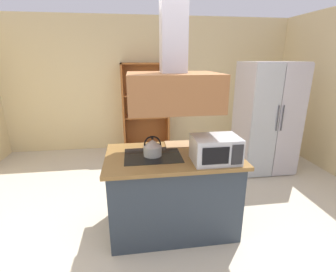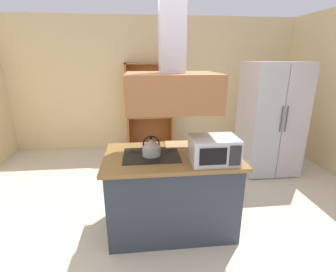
{
  "view_description": "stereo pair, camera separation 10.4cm",
  "coord_description": "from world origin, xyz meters",
  "px_view_note": "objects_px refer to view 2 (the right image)",
  "views": [
    {
      "loc": [
        -0.38,
        -2.33,
        1.9
      ],
      "look_at": [
        0.03,
        0.47,
        1.0
      ],
      "focal_mm": 26.4,
      "sensor_mm": 36.0,
      "label": 1
    },
    {
      "loc": [
        -0.28,
        -2.34,
        1.9
      ],
      "look_at": [
        0.03,
        0.47,
        1.0
      ],
      "focal_mm": 26.4,
      "sensor_mm": 36.0,
      "label": 2
    }
  ],
  "objects_px": {
    "cutting_board": "(179,145)",
    "microwave": "(214,150)",
    "refrigerator": "(270,119)",
    "kettle": "(151,147)",
    "dish_cabinet": "(150,112)"
  },
  "relations": [
    {
      "from": "cutting_board",
      "to": "microwave",
      "type": "xyz_separation_m",
      "value": [
        0.26,
        -0.53,
        0.12
      ]
    },
    {
      "from": "cutting_board",
      "to": "refrigerator",
      "type": "bearing_deg",
      "value": 31.94
    },
    {
      "from": "kettle",
      "to": "cutting_board",
      "type": "xyz_separation_m",
      "value": [
        0.35,
        0.29,
        -0.08
      ]
    },
    {
      "from": "kettle",
      "to": "microwave",
      "type": "xyz_separation_m",
      "value": [
        0.61,
        -0.24,
        0.04
      ]
    },
    {
      "from": "cutting_board",
      "to": "kettle",
      "type": "bearing_deg",
      "value": -140.46
    },
    {
      "from": "dish_cabinet",
      "to": "cutting_board",
      "type": "height_order",
      "value": "dish_cabinet"
    },
    {
      "from": "refrigerator",
      "to": "kettle",
      "type": "height_order",
      "value": "refrigerator"
    },
    {
      "from": "cutting_board",
      "to": "microwave",
      "type": "relative_size",
      "value": 0.74
    },
    {
      "from": "kettle",
      "to": "cutting_board",
      "type": "relative_size",
      "value": 0.64
    },
    {
      "from": "refrigerator",
      "to": "dish_cabinet",
      "type": "xyz_separation_m",
      "value": [
        -1.97,
        1.31,
        -0.12
      ]
    },
    {
      "from": "dish_cabinet",
      "to": "kettle",
      "type": "height_order",
      "value": "dish_cabinet"
    },
    {
      "from": "refrigerator",
      "to": "kettle",
      "type": "relative_size",
      "value": 8.45
    },
    {
      "from": "dish_cabinet",
      "to": "kettle",
      "type": "xyz_separation_m",
      "value": [
        -0.08,
        -2.66,
        0.19
      ]
    },
    {
      "from": "dish_cabinet",
      "to": "microwave",
      "type": "bearing_deg",
      "value": -79.6
    },
    {
      "from": "cutting_board",
      "to": "microwave",
      "type": "bearing_deg",
      "value": -63.58
    }
  ]
}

